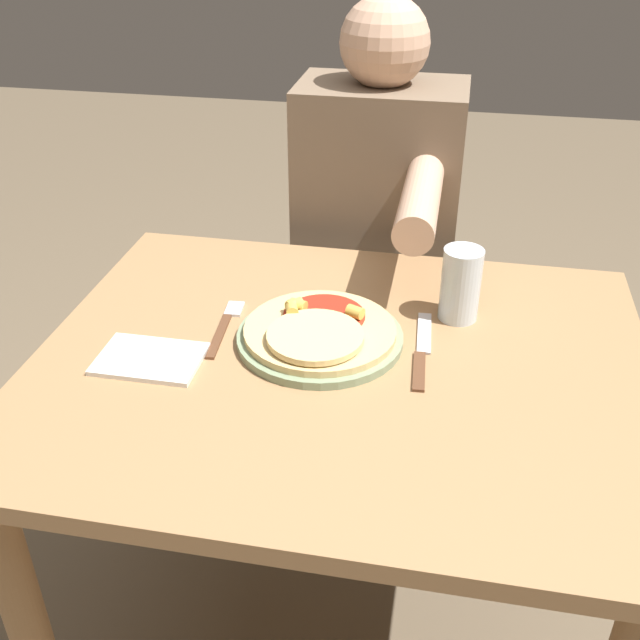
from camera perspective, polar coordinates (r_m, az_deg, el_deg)
The scene contains 8 objects.
dining_table at distance 1.23m, azimuth 1.47°, elevation -7.95°, with size 0.95×0.77×0.72m.
plate at distance 1.20m, azimuth 0.00°, elevation -1.35°, with size 0.27×0.27×0.01m.
pizza at distance 1.18m, azimuth -0.10°, elevation -0.77°, with size 0.24×0.24×0.04m.
fork at distance 1.25m, azimuth -7.21°, elevation -0.34°, with size 0.03×0.18×0.00m.
knife at distance 1.18m, azimuth 7.76°, elevation -2.35°, with size 0.03×0.22×0.00m.
drinking_glass at distance 1.25m, azimuth 10.67°, elevation 2.68°, with size 0.07×0.07×0.13m.
napkin at distance 1.18m, azimuth -12.83°, elevation -2.91°, with size 0.16×0.11×0.01m.
person_diner at distance 1.66m, azimuth 4.39°, elevation 6.53°, with size 0.34×0.52×1.17m.
Camera 1 is at (0.15, -0.94, 1.38)m, focal length 42.00 mm.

